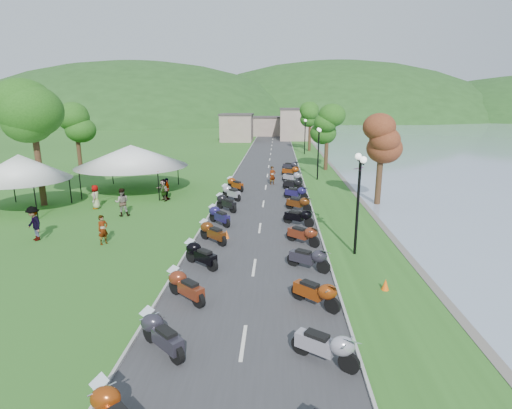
{
  "coord_description": "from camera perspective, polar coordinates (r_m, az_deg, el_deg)",
  "views": [
    {
      "loc": [
        1.01,
        -1.24,
        7.5
      ],
      "look_at": [
        -0.28,
        22.78,
        1.3
      ],
      "focal_mm": 28.0,
      "sensor_mm": 36.0,
      "label": 1
    }
  ],
  "objects": [
    {
      "name": "road",
      "position": [
        41.93,
        1.65,
        4.15
      ],
      "size": [
        7.0,
        120.0,
        0.02
      ],
      "primitive_type": "cube",
      "color": "#363639",
      "rests_on": "ground"
    },
    {
      "name": "hills_backdrop",
      "position": [
        201.38,
        2.85,
        12.29
      ],
      "size": [
        360.0,
        120.0,
        76.0
      ],
      "primitive_type": null,
      "color": "#285621",
      "rests_on": "ground"
    },
    {
      "name": "far_building",
      "position": [
        86.44,
        1.09,
        11.13
      ],
      "size": [
        18.0,
        16.0,
        5.0
      ],
      "primitive_type": "cube",
      "color": "gray",
      "rests_on": "ground"
    },
    {
      "name": "moto_row_left",
      "position": [
        17.41,
        -9.03,
        -9.26
      ],
      "size": [
        2.6,
        38.73,
        1.1
      ],
      "primitive_type": null,
      "color": "#331411",
      "rests_on": "ground"
    },
    {
      "name": "moto_row_right",
      "position": [
        24.98,
        6.24,
        -1.79
      ],
      "size": [
        2.6,
        43.17,
        1.1
      ],
      "primitive_type": null,
      "color": "#331411",
      "rests_on": "ground"
    },
    {
      "name": "vendor_tent_main",
      "position": [
        35.66,
        -17.23,
        4.93
      ],
      "size": [
        6.23,
        6.23,
        4.0
      ],
      "primitive_type": null,
      "color": "white",
      "rests_on": "ground"
    },
    {
      "name": "vendor_tent_side",
      "position": [
        32.48,
        -30.42,
        2.7
      ],
      "size": [
        4.42,
        4.42,
        4.0
      ],
      "primitive_type": null,
      "color": "white",
      "rests_on": "ground"
    },
    {
      "name": "tree_park_left",
      "position": [
        33.07,
        -29.12,
        9.33
      ],
      "size": [
        4.01,
        4.01,
        11.15
      ],
      "primitive_type": null,
      "color": "#2A681A",
      "rests_on": "ground"
    },
    {
      "name": "tree_lakeside",
      "position": [
        30.94,
        17.41,
        6.9
      ],
      "size": [
        2.73,
        2.73,
        7.57
      ],
      "primitive_type": null,
      "color": "#2A681A",
      "rests_on": "ground"
    },
    {
      "name": "pedestrian_a",
      "position": [
        23.32,
        -20.85,
        -5.29
      ],
      "size": [
        0.69,
        0.73,
        1.63
      ],
      "primitive_type": "imported",
      "rotation": [
        0.0,
        0.0,
        0.99
      ],
      "color": "slate",
      "rests_on": "ground"
    },
    {
      "name": "pedestrian_b",
      "position": [
        28.53,
        -18.44,
        -1.55
      ],
      "size": [
        1.03,
        0.75,
        1.91
      ],
      "primitive_type": "imported",
      "rotation": [
        0.0,
        0.0,
        3.42
      ],
      "color": "slate",
      "rests_on": "ground"
    },
    {
      "name": "pedestrian_c",
      "position": [
        25.53,
        -28.88,
        -4.49
      ],
      "size": [
        1.32,
        1.17,
        1.95
      ],
      "primitive_type": "imported",
      "rotation": [
        0.0,
        0.0,
        5.65
      ],
      "color": "slate",
      "rests_on": "ground"
    }
  ]
}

